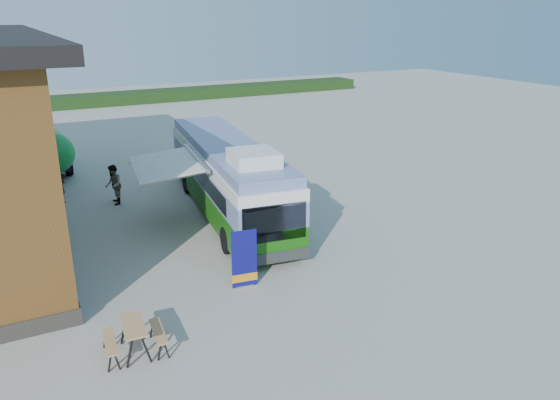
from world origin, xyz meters
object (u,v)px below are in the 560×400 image
banner (244,264)px  person_b (114,185)px  slurry_tanker (45,146)px  person_a (60,186)px  bus (228,175)px  picnic_table (134,332)px

banner → person_b: banner is taller
banner → slurry_tanker: slurry_tanker is taller
banner → person_a: banner is taller
bus → person_b: (-4.07, 3.52, -0.83)m
person_b → slurry_tanker: 7.31m
picnic_table → banner: bearing=31.5°
bus → picnic_table: bus is taller
banner → person_a: bearing=117.9°
picnic_table → slurry_tanker: 18.75m
person_a → person_b: 2.44m
person_b → slurry_tanker: (-2.13, 6.97, 0.54)m
picnic_table → person_b: size_ratio=0.87×
bus → picnic_table: (-5.97, -8.23, -1.11)m
bus → slurry_tanker: (-6.20, 10.50, -0.29)m
person_b → slurry_tanker: size_ratio=0.27×
bus → banner: 6.66m
bus → slurry_tanker: bearing=127.8°
bus → picnic_table: bearing=-118.7°
bus → picnic_table: 10.23m
person_a → person_b: person_b is taller
banner → person_b: 10.00m
person_a → person_b: bearing=-77.6°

